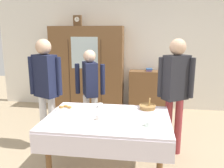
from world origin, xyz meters
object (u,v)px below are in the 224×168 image
at_px(mantel_clock, 78,21).
at_px(bookshelf_low, 148,91).
at_px(bread_basket, 147,107).
at_px(person_behind_table_right, 46,83).
at_px(person_by_cabinet, 176,85).
at_px(book_stack, 149,70).
at_px(pastry_plate, 65,108).
at_px(spoon_far_right, 125,130).
at_px(person_beside_shelf, 90,86).
at_px(tea_cup_mid_left, 99,118).
at_px(wall_cabinet, 87,69).
at_px(spoon_mid_left, 75,121).
at_px(tea_cup_center, 100,106).
at_px(tea_cup_back_edge, 148,124).
at_px(dining_table, 107,125).

height_order(mantel_clock, bookshelf_low, mantel_clock).
bearing_deg(bread_basket, person_behind_table_right, 175.92).
bearing_deg(person_by_cabinet, book_stack, 99.97).
height_order(pastry_plate, spoon_far_right, pastry_plate).
xyz_separation_m(person_behind_table_right, person_beside_shelf, (0.58, 0.48, -0.13)).
relative_size(mantel_clock, book_stack, 1.07).
bearing_deg(person_beside_shelf, person_behind_table_right, -140.29).
bearing_deg(person_behind_table_right, tea_cup_mid_left, -33.20).
relative_size(wall_cabinet, person_behind_table_right, 1.13).
xyz_separation_m(bookshelf_low, person_beside_shelf, (-1.02, -1.61, 0.46)).
height_order(tea_cup_mid_left, spoon_mid_left, tea_cup_mid_left).
height_order(tea_cup_center, person_by_cabinet, person_by_cabinet).
xyz_separation_m(tea_cup_back_edge, spoon_far_right, (-0.26, -0.16, -0.02)).
bearing_deg(bookshelf_low, tea_cup_back_edge, -90.92).
height_order(bookshelf_low, spoon_mid_left, bookshelf_low).
distance_m(wall_cabinet, book_stack, 1.46).
bearing_deg(tea_cup_back_edge, pastry_plate, 158.33).
distance_m(tea_cup_center, person_beside_shelf, 0.71).
relative_size(tea_cup_back_edge, pastry_plate, 0.46).
height_order(tea_cup_mid_left, person_by_cabinet, person_by_cabinet).
bearing_deg(spoon_mid_left, book_stack, 71.70).
bearing_deg(person_behind_table_right, tea_cup_back_edge, -25.42).
xyz_separation_m(tea_cup_back_edge, bread_basket, (-0.00, 0.63, 0.01)).
height_order(book_stack, person_beside_shelf, person_beside_shelf).
height_order(bread_basket, spoon_mid_left, bread_basket).
bearing_deg(person_behind_table_right, bookshelf_low, 52.51).
xyz_separation_m(spoon_mid_left, person_beside_shelf, (-0.09, 1.21, 0.17)).
bearing_deg(person_by_cabinet, tea_cup_mid_left, -144.30).
bearing_deg(bread_basket, mantel_clock, 126.88).
bearing_deg(person_beside_shelf, person_by_cabinet, -15.66).
distance_m(tea_cup_mid_left, person_by_cabinet, 1.27).
distance_m(book_stack, tea_cup_center, 2.36).
xyz_separation_m(dining_table, person_beside_shelf, (-0.46, 1.03, 0.27)).
bearing_deg(person_by_cabinet, bookshelf_low, 99.97).
xyz_separation_m(tea_cup_mid_left, bread_basket, (0.61, 0.51, 0.01)).
relative_size(bread_basket, spoon_mid_left, 2.02).
height_order(bookshelf_low, person_behind_table_right, person_behind_table_right).
bearing_deg(bookshelf_low, spoon_far_right, -95.79).
bearing_deg(book_stack, tea_cup_back_edge, -90.92).
height_order(book_stack, spoon_far_right, book_stack).
distance_m(mantel_clock, pastry_plate, 2.70).
distance_m(bookshelf_low, spoon_mid_left, 2.98).
xyz_separation_m(dining_table, tea_cup_center, (-0.17, 0.41, 0.13)).
height_order(book_stack, tea_cup_mid_left, book_stack).
xyz_separation_m(person_by_cabinet, person_beside_shelf, (-1.37, 0.38, -0.14)).
xyz_separation_m(tea_cup_mid_left, spoon_far_right, (0.35, -0.28, -0.02)).
distance_m(mantel_clock, tea_cup_center, 2.70).
height_order(dining_table, pastry_plate, pastry_plate).
bearing_deg(bookshelf_low, book_stack, 180.00).
bearing_deg(person_beside_shelf, tea_cup_back_edge, -51.41).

